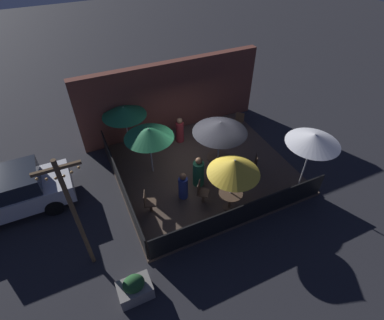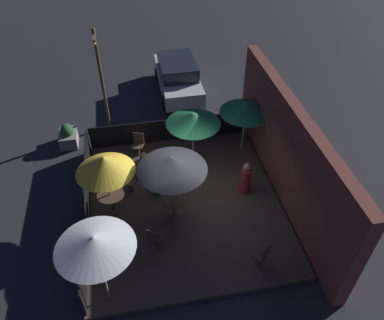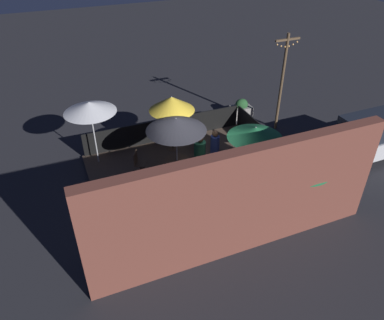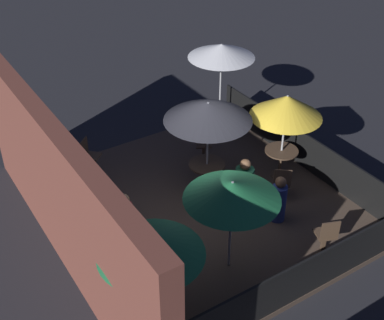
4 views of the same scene
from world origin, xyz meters
name	(u,v)px [view 3 (image 3 of 4)]	position (x,y,z in m)	size (l,w,h in m)	color
ground_plane	(193,183)	(0.00, 0.00, 0.00)	(60.00, 60.00, 0.00)	#26262B
patio_deck	(193,181)	(0.00, 0.00, 0.06)	(6.84, 6.20, 0.12)	#47382D
building_wall	(241,203)	(0.00, 3.33, 1.69)	(8.44, 0.36, 3.38)	brown
fence_front	(165,129)	(0.00, -3.05, 0.59)	(6.64, 0.05, 0.95)	black
fence_side_left	(276,149)	(-3.38, 0.00, 0.59)	(0.05, 6.00, 0.95)	black
patio_umbrella_0	(176,124)	(0.45, -0.38, 2.28)	(2.03, 2.03, 2.38)	#B2B2B7
patio_umbrella_1	(172,104)	(-0.06, -2.26, 2.10)	(1.74, 1.74, 2.26)	#B2B2B7
patio_umbrella_2	(90,107)	(2.89, -2.47, 2.41)	(1.85, 1.85, 2.48)	#B2B2B7
patio_umbrella_3	(301,162)	(-2.35, 2.65, 1.96)	(1.84, 1.84, 2.04)	#B2B2B7
patio_umbrella_4	(255,132)	(-1.94, 0.68, 2.02)	(1.87, 1.87, 2.10)	#B2B2B7
dining_table_0	(177,164)	(0.45, -0.38, 0.71)	(0.88, 0.88, 0.74)	#4C3828
dining_table_1	(173,136)	(-0.06, -2.26, 0.72)	(0.83, 0.83, 0.75)	#4C3828
patio_chair_0	(198,141)	(-0.86, -1.61, 0.65)	(0.56, 0.56, 0.95)	#4C3828
patio_chair_1	(245,137)	(-2.72, -1.23, 0.61)	(0.52, 0.52, 0.90)	#4C3828
patio_chair_2	(139,163)	(1.65, -1.08, 0.63)	(0.55, 0.55, 0.93)	#4C3828
patio_chair_3	(130,221)	(2.71, 1.70, 0.61)	(0.57, 0.57, 0.91)	#4C3828
patron_0	(200,153)	(-0.56, -0.73, 0.70)	(0.59, 0.59, 1.30)	#236642
patron_1	(223,203)	(-0.13, 2.10, 0.68)	(0.45, 0.45, 1.22)	maroon
patron_2	(215,145)	(-1.35, -1.10, 0.65)	(0.46, 0.46, 1.15)	navy
planter_box	(241,109)	(-4.02, -3.86, 0.38)	(0.94, 0.66, 0.89)	gray
light_post	(282,79)	(-4.92, -2.30, 2.32)	(1.10, 0.12, 4.17)	brown
parked_car_0	(371,137)	(-7.06, 0.94, 0.84)	(4.18, 1.82, 1.62)	silver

